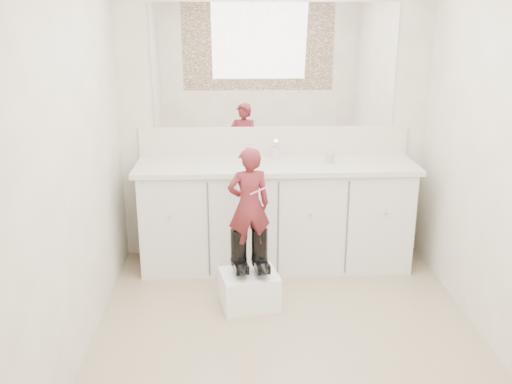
{
  "coord_description": "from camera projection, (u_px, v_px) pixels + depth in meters",
  "views": [
    {
      "loc": [
        -0.35,
        -3.25,
        2.08
      ],
      "look_at": [
        -0.19,
        0.49,
        0.88
      ],
      "focal_mm": 40.0,
      "sensor_mm": 36.0,
      "label": 1
    }
  ],
  "objects": [
    {
      "name": "wall_left",
      "position": [
        70.0,
        168.0,
        3.32
      ],
      "size": [
        0.0,
        3.0,
        3.0
      ],
      "primitive_type": "plane",
      "rotation": [
        1.57,
        0.0,
        1.57
      ],
      "color": "#BDB5A1",
      "rests_on": "floor"
    },
    {
      "name": "faucet",
      "position": [
        275.0,
        153.0,
        4.76
      ],
      "size": [
        0.08,
        0.08,
        0.1
      ],
      "primitive_type": "cylinder",
      "color": "silver",
      "rests_on": "countertop"
    },
    {
      "name": "boot_right",
      "position": [
        259.0,
        251.0,
        4.1
      ],
      "size": [
        0.16,
        0.24,
        0.34
      ],
      "primitive_type": null,
      "rotation": [
        0.0,
        0.0,
        0.2
      ],
      "color": "black",
      "rests_on": "step_stool"
    },
    {
      "name": "countertop",
      "position": [
        276.0,
        166.0,
        4.63
      ],
      "size": [
        2.28,
        0.58,
        0.04
      ],
      "primitive_type": "cube",
      "color": "beige",
      "rests_on": "vanity_cabinet"
    },
    {
      "name": "wall_back",
      "position": [
        274.0,
        119.0,
        4.8
      ],
      "size": [
        2.6,
        0.0,
        2.6
      ],
      "primitive_type": "plane",
      "rotation": [
        1.57,
        0.0,
        0.0
      ],
      "color": "#BDB5A1",
      "rests_on": "floor"
    },
    {
      "name": "cup",
      "position": [
        330.0,
        157.0,
        4.65
      ],
      "size": [
        0.1,
        0.1,
        0.09
      ],
      "primitive_type": "imported",
      "rotation": [
        0.0,
        0.0,
        -0.09
      ],
      "color": "beige",
      "rests_on": "countertop"
    },
    {
      "name": "soap_bottle",
      "position": [
        250.0,
        153.0,
        4.6
      ],
      "size": [
        0.09,
        0.09,
        0.17
      ],
      "primitive_type": "imported",
      "rotation": [
        0.0,
        0.0,
        0.09
      ],
      "color": "beige",
      "rests_on": "countertop"
    },
    {
      "name": "dot_panel",
      "position": [
        343.0,
        151.0,
        1.82
      ],
      "size": [
        2.0,
        0.01,
        1.2
      ],
      "primitive_type": "cube",
      "color": "#472819",
      "rests_on": "wall_front"
    },
    {
      "name": "mirror",
      "position": [
        275.0,
        66.0,
        4.65
      ],
      "size": [
        2.0,
        0.02,
        1.0
      ],
      "primitive_type": "cube",
      "color": "white",
      "rests_on": "wall_back"
    },
    {
      "name": "backsplash",
      "position": [
        274.0,
        141.0,
        4.84
      ],
      "size": [
        2.28,
        0.03,
        0.25
      ],
      "primitive_type": "cube",
      "color": "beige",
      "rests_on": "countertop"
    },
    {
      "name": "vanity_cabinet",
      "position": [
        276.0,
        217.0,
        4.77
      ],
      "size": [
        2.2,
        0.55,
        0.85
      ],
      "primitive_type": "cube",
      "color": "silver",
      "rests_on": "floor"
    },
    {
      "name": "boot_left",
      "position": [
        239.0,
        251.0,
        4.1
      ],
      "size": [
        0.16,
        0.24,
        0.34
      ],
      "primitive_type": null,
      "rotation": [
        0.0,
        0.0,
        0.2
      ],
      "color": "black",
      "rests_on": "step_stool"
    },
    {
      "name": "step_stool",
      "position": [
        249.0,
        289.0,
        4.17
      ],
      "size": [
        0.46,
        0.41,
        0.26
      ],
      "primitive_type": "cube",
      "rotation": [
        0.0,
        0.0,
        0.2
      ],
      "color": "white",
      "rests_on": "floor"
    },
    {
      "name": "wall_right",
      "position": [
        507.0,
        163.0,
        3.42
      ],
      "size": [
        0.0,
        3.0,
        3.0
      ],
      "primitive_type": "plane",
      "rotation": [
        1.57,
        0.0,
        -1.57
      ],
      "color": "#BDB5A1",
      "rests_on": "floor"
    },
    {
      "name": "toothbrush",
      "position": [
        259.0,
        190.0,
        3.88
      ],
      "size": [
        0.14,
        0.04,
        0.06
      ],
      "primitive_type": "cylinder",
      "rotation": [
        0.0,
        1.22,
        0.2
      ],
      "color": "pink",
      "rests_on": "toddler"
    },
    {
      "name": "wall_front",
      "position": [
        337.0,
        280.0,
        1.95
      ],
      "size": [
        2.6,
        0.0,
        2.6
      ],
      "primitive_type": "plane",
      "rotation": [
        -1.57,
        0.0,
        0.0
      ],
      "color": "#BDB5A1",
      "rests_on": "floor"
    },
    {
      "name": "toddler",
      "position": [
        249.0,
        205.0,
        3.99
      ],
      "size": [
        0.34,
        0.25,
        0.83
      ],
      "primitive_type": "imported",
      "rotation": [
        0.0,
        0.0,
        3.34
      ],
      "color": "maroon",
      "rests_on": "step_stool"
    },
    {
      "name": "floor",
      "position": [
        289.0,
        342.0,
        3.74
      ],
      "size": [
        3.0,
        3.0,
        0.0
      ],
      "primitive_type": "plane",
      "color": "#968062",
      "rests_on": "ground"
    }
  ]
}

